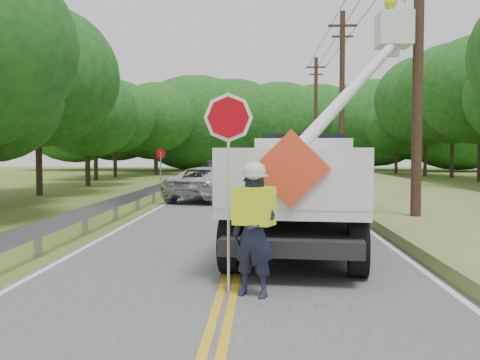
{
  "coord_description": "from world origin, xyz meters",
  "views": [
    {
      "loc": [
        0.53,
        -6.99,
        2.18
      ],
      "look_at": [
        0.0,
        6.0,
        1.5
      ],
      "focal_mm": 40.8,
      "sensor_mm": 36.0,
      "label": 1
    }
  ],
  "objects": [
    {
      "name": "ground",
      "position": [
        0.0,
        0.0,
        0.0
      ],
      "size": [
        140.0,
        140.0,
        0.0
      ],
      "primitive_type": "plane",
      "color": "#3F561F",
      "rests_on": "ground"
    },
    {
      "name": "road",
      "position": [
        0.0,
        14.0,
        0.01
      ],
      "size": [
        7.2,
        96.0,
        0.03
      ],
      "color": "#48484A",
      "rests_on": "ground"
    },
    {
      "name": "guardrail",
      "position": [
        -4.02,
        14.91,
        0.55
      ],
      "size": [
        0.18,
        48.0,
        0.77
      ],
      "color": "gray",
      "rests_on": "ground"
    },
    {
      "name": "utility_poles",
      "position": [
        5.0,
        17.02,
        5.27
      ],
      "size": [
        1.6,
        43.3,
        10.0
      ],
      "color": "black",
      "rests_on": "ground"
    },
    {
      "name": "tall_grass_verge",
      "position": [
        7.1,
        14.0,
        0.15
      ],
      "size": [
        7.0,
        96.0,
        0.3
      ],
      "primitive_type": "cube",
      "color": "olive",
      "rests_on": "ground"
    },
    {
      "name": "treeline_left",
      "position": [
        -10.41,
        27.82,
        5.29
      ],
      "size": [
        10.46,
        56.55,
        9.47
      ],
      "color": "#332319",
      "rests_on": "ground"
    },
    {
      "name": "treeline_horizon",
      "position": [
        1.19,
        56.14,
        5.5
      ],
      "size": [
        56.44,
        13.72,
        11.09
      ],
      "color": "#133F16",
      "rests_on": "ground"
    },
    {
      "name": "flagger",
      "position": [
        0.4,
        1.06,
        1.1
      ],
      "size": [
        1.17,
        0.68,
        3.05
      ],
      "color": "#191E33",
      "rests_on": "road"
    },
    {
      "name": "bucket_truck",
      "position": [
        1.7,
        6.57,
        1.66
      ],
      "size": [
        5.06,
        8.08,
        7.41
      ],
      "color": "black",
      "rests_on": "road"
    },
    {
      "name": "suv_silver",
      "position": [
        -1.74,
        17.04,
        0.77
      ],
      "size": [
        3.98,
        5.86,
        1.49
      ],
      "primitive_type": "imported",
      "rotation": [
        0.0,
        0.0,
        2.83
      ],
      "color": "silver",
      "rests_on": "road"
    },
    {
      "name": "suv_darkgrey",
      "position": [
        -2.4,
        27.26,
        0.83
      ],
      "size": [
        3.68,
        5.97,
        1.62
      ],
      "primitive_type": "imported",
      "rotation": [
        0.0,
        0.0,
        3.41
      ],
      "color": "#323339",
      "rests_on": "road"
    },
    {
      "name": "stop_sign_permanent",
      "position": [
        -4.34,
        18.96,
        1.51
      ],
      "size": [
        0.42,
        0.31,
        2.32
      ],
      "color": "gray",
      "rests_on": "ground"
    }
  ]
}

